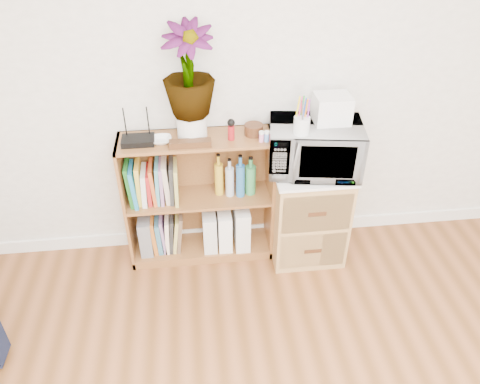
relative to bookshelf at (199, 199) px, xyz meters
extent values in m
cube|color=white|center=(0.35, 0.14, -0.42)|extent=(4.00, 0.02, 0.10)
cube|color=brown|center=(0.00, 0.00, 0.00)|extent=(1.00, 0.30, 0.95)
cube|color=#9E7542|center=(0.75, -0.08, -0.12)|extent=(0.50, 0.45, 0.70)
imported|color=silver|center=(0.75, -0.08, 0.41)|extent=(0.63, 0.48, 0.32)
cylinder|color=silver|center=(0.63, -0.18, 0.62)|extent=(0.10, 0.10, 0.11)
cube|color=white|center=(0.85, -0.04, 0.65)|extent=(0.22, 0.18, 0.17)
cube|color=black|center=(-0.35, -0.02, 0.49)|extent=(0.20, 0.14, 0.04)
imported|color=white|center=(-0.21, -0.03, 0.49)|extent=(0.13, 0.13, 0.03)
cylinder|color=silver|center=(-0.02, 0.02, 0.55)|extent=(0.19, 0.19, 0.16)
imported|color=#3F7930|center=(-0.02, 0.02, 0.91)|extent=(0.31, 0.31, 0.55)
cube|color=#381C0F|center=(-0.04, -0.10, 0.50)|extent=(0.26, 0.06, 0.04)
cylinder|color=maroon|center=(0.22, -0.04, 0.52)|extent=(0.04, 0.04, 0.09)
cylinder|color=#38210F|center=(0.37, 0.01, 0.51)|extent=(0.12, 0.12, 0.07)
cube|color=pink|center=(0.44, -0.09, 0.50)|extent=(0.10, 0.04, 0.05)
cube|color=slate|center=(-0.39, 0.00, -0.26)|extent=(0.09, 0.23, 0.28)
cube|color=silver|center=(0.06, -0.01, -0.26)|extent=(0.09, 0.24, 0.30)
cube|color=white|center=(0.17, -0.01, -0.26)|extent=(0.09, 0.24, 0.30)
cube|color=silver|center=(0.29, -0.01, -0.24)|extent=(0.10, 0.26, 0.33)
cube|color=#1B6721|center=(-0.45, 0.00, 0.17)|extent=(0.04, 0.20, 0.30)
cube|color=#1C74AB|center=(-0.42, 0.00, 0.16)|extent=(0.04, 0.20, 0.28)
cube|color=gold|center=(-0.39, 0.00, 0.17)|extent=(0.03, 0.20, 0.29)
cube|color=silver|center=(-0.36, 0.00, 0.14)|extent=(0.04, 0.20, 0.24)
cube|color=#A71C1E|center=(-0.32, 0.00, 0.14)|extent=(0.03, 0.20, 0.23)
cube|color=#C15122|center=(-0.30, 0.00, 0.16)|extent=(0.04, 0.20, 0.27)
cube|color=teal|center=(-0.27, 0.00, 0.17)|extent=(0.04, 0.20, 0.28)
cube|color=#916395|center=(-0.24, 0.00, 0.16)|extent=(0.03, 0.20, 0.28)
cube|color=#C5B199|center=(-0.21, 0.00, 0.17)|extent=(0.05, 0.20, 0.29)
cube|color=#2B2B2B|center=(-0.18, 0.00, 0.17)|extent=(0.04, 0.20, 0.28)
cube|color=tan|center=(-0.15, 0.00, 0.16)|extent=(0.03, 0.20, 0.28)
cylinder|color=gold|center=(0.14, 0.00, 0.18)|extent=(0.06, 0.06, 0.30)
cylinder|color=#A8B1BF|center=(0.21, 0.00, 0.16)|extent=(0.06, 0.06, 0.28)
cylinder|color=#2260A0|center=(0.28, 0.00, 0.18)|extent=(0.06, 0.06, 0.31)
cylinder|color=#308648|center=(0.35, 0.00, 0.16)|extent=(0.07, 0.07, 0.27)
cube|color=#BD6421|center=(-0.34, 0.00, -0.27)|extent=(0.04, 0.19, 0.27)
cube|color=#386D86|center=(-0.30, 0.00, -0.28)|extent=(0.04, 0.19, 0.26)
cube|color=#886598|center=(-0.27, 0.00, -0.27)|extent=(0.04, 0.19, 0.28)
cube|color=#FFDFC6|center=(-0.24, 0.00, -0.27)|extent=(0.04, 0.19, 0.27)
cube|color=#272727|center=(-0.21, 0.00, -0.26)|extent=(0.05, 0.19, 0.28)
cube|color=tan|center=(-0.18, 0.00, -0.27)|extent=(0.06, 0.19, 0.27)
cube|color=brown|center=(-0.15, 0.00, -0.26)|extent=(0.06, 0.19, 0.30)
camera|label=1|loc=(-0.02, -2.61, 1.90)|focal=35.00mm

